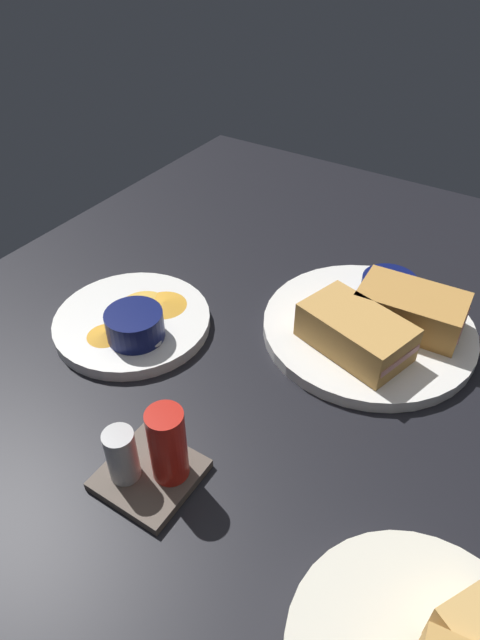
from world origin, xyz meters
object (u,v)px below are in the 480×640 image
plate_sandwich_main (366,328)px  ramekin_light_gravy (135,324)px  ramekin_dark_sauce (392,290)px  spoon_by_gravy_ramekin (147,334)px  sandwich_half_near (354,331)px  sandwich_half_far (410,309)px  spoon_by_dark_ramekin (372,321)px  plate_chips_companion (133,322)px  condiment_caddy (152,457)px

plate_sandwich_main → ramekin_light_gravy: size_ratio=3.79×
ramekin_dark_sauce → spoon_by_gravy_ramekin: bearing=45.2°
sandwich_half_near → ramekin_light_gravy: sandwich_half_near is taller
plate_sandwich_main → spoon_by_gravy_ramekin: size_ratio=2.82×
plate_sandwich_main → spoon_by_gravy_ramekin: 28.13cm
plate_sandwich_main → sandwich_half_far: sandwich_half_far is taller
ramekin_dark_sauce → sandwich_half_far: bearing=137.0°
ramekin_dark_sauce → spoon_by_dark_ramekin: 5.93cm
plate_sandwich_main → spoon_by_gravy_ramekin: spoon_by_gravy_ramekin is taller
ramekin_dark_sauce → plate_chips_companion: (27.19, 21.47, -2.69)cm
plate_chips_companion → condiment_caddy: bearing=136.4°
plate_chips_companion → plate_sandwich_main: bearing=-149.7°
plate_sandwich_main → sandwich_half_far: (-4.41, -2.70, 3.20)cm
sandwich_half_near → ramekin_dark_sauce: (-0.66, -11.24, -0.51)cm
sandwich_half_far → condiment_caddy: size_ratio=1.44×
sandwich_half_near → spoon_by_gravy_ramekin: bearing=28.2°
plate_sandwich_main → condiment_caddy: condiment_caddy is taller
plate_sandwich_main → plate_chips_companion: bearing=30.3°
ramekin_dark_sauce → condiment_caddy: 39.29cm
sandwich_half_near → condiment_caddy: condiment_caddy is taller
sandwich_half_far → ramekin_light_gravy: bearing=36.7°
spoon_by_dark_ramekin → plate_chips_companion: size_ratio=0.49×
sandwich_half_near → ramekin_light_gravy: 26.73cm
spoon_by_dark_ramekin → condiment_caddy: 33.73cm
plate_chips_companion → ramekin_light_gravy: bearing=140.2°
ramekin_light_gravy → spoon_by_gravy_ramekin: 2.10cm
ramekin_light_gravy → condiment_caddy: condiment_caddy is taller
spoon_by_dark_ramekin → spoon_by_gravy_ramekin: size_ratio=1.03×
plate_sandwich_main → spoon_by_dark_ramekin: (-0.52, -0.34, 1.16)cm
ramekin_dark_sauce → ramekin_light_gravy: ramekin_light_gravy is taller
plate_chips_companion → ramekin_light_gravy: (-3.06, 2.55, 2.78)cm
sandwich_half_far → ramekin_dark_sauce: (3.61, -3.37, -0.51)cm
sandwich_half_far → spoon_by_gravy_ramekin: (26.66, 19.87, -2.04)cm
ramekin_dark_sauce → plate_chips_companion: size_ratio=0.36×
ramekin_light_gravy → sandwich_half_far: bearing=-143.3°
ramekin_light_gravy → ramekin_dark_sauce: bearing=-135.1°
sandwich_half_near → spoon_by_gravy_ramekin: 25.48cm
plate_sandwich_main → condiment_caddy: size_ratio=2.86×
ramekin_dark_sauce → sandwich_half_near: bearing=86.6°
spoon_by_gravy_ramekin → sandwich_half_far: bearing=-143.3°
spoon_by_gravy_ramekin → condiment_caddy: 19.94cm
plate_sandwich_main → ramekin_light_gravy: ramekin_light_gravy is taller
ramekin_dark_sauce → spoon_by_dark_ramekin: ramekin_dark_sauce is taller
condiment_caddy → ramekin_dark_sauce: bearing=-104.4°
spoon_by_dark_ramekin → ramekin_light_gravy: 30.10cm
sandwich_half_far → plate_chips_companion: 35.87cm
spoon_by_gravy_ramekin → condiment_caddy: size_ratio=1.02×
sandwich_half_far → condiment_caddy: bearing=68.9°
spoon_by_dark_ramekin → spoon_by_gravy_ramekin: (22.77, 17.51, 0.00)cm
ramekin_light_gravy → plate_chips_companion: bearing=-39.8°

